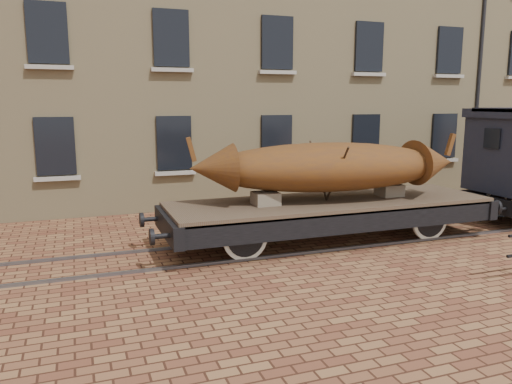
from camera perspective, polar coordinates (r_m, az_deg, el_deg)
name	(u,v)px	position (r m, az deg, el deg)	size (l,w,h in m)	color
ground	(314,243)	(12.56, 6.65, -5.86)	(90.00, 90.00, 0.00)	brown
warehouse_cream	(276,19)	(22.70, 2.31, 19.12)	(40.00, 10.19, 14.00)	tan
rail_track	(314,242)	(12.55, 6.65, -5.73)	(30.00, 1.52, 0.06)	#59595E
flatcar_wagon	(330,209)	(12.54, 8.45, -1.88)	(9.11, 2.47, 1.38)	brown
iron_boat	(327,167)	(12.32, 8.16, 2.88)	(6.80, 2.67, 1.63)	#5F3410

